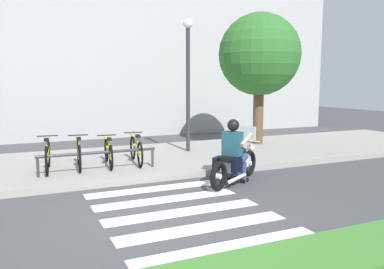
{
  "coord_description": "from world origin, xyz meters",
  "views": [
    {
      "loc": [
        -2.01,
        -5.96,
        2.2
      ],
      "look_at": [
        2.01,
        2.93,
        0.91
      ],
      "focal_mm": 36.59,
      "sensor_mm": 36.0,
      "label": 1
    }
  ],
  "objects_px": {
    "rider": "(234,147)",
    "bicycle_2": "(108,152)",
    "tree_near_rack": "(259,55)",
    "street_lamp": "(188,74)",
    "bicycle_0": "(48,156)",
    "bicycle_3": "(136,150)",
    "bike_rack": "(98,154)",
    "bicycle_1": "(79,154)",
    "motorcycle": "(235,163)"
  },
  "relations": [
    {
      "from": "rider",
      "to": "bicycle_1",
      "type": "relative_size",
      "value": 0.89
    },
    {
      "from": "rider",
      "to": "bike_rack",
      "type": "relative_size",
      "value": 0.52
    },
    {
      "from": "bicycle_2",
      "to": "bike_rack",
      "type": "relative_size",
      "value": 0.62
    },
    {
      "from": "bicycle_1",
      "to": "bike_rack",
      "type": "height_order",
      "value": "bicycle_1"
    },
    {
      "from": "motorcycle",
      "to": "bicycle_0",
      "type": "bearing_deg",
      "value": 149.0
    },
    {
      "from": "bike_rack",
      "to": "tree_near_rack",
      "type": "bearing_deg",
      "value": 19.79
    },
    {
      "from": "street_lamp",
      "to": "tree_near_rack",
      "type": "distance_m",
      "value": 2.87
    },
    {
      "from": "bicycle_1",
      "to": "bicycle_2",
      "type": "height_order",
      "value": "bicycle_1"
    },
    {
      "from": "bicycle_3",
      "to": "street_lamp",
      "type": "bearing_deg",
      "value": 30.02
    },
    {
      "from": "rider",
      "to": "bicycle_1",
      "type": "height_order",
      "value": "rider"
    },
    {
      "from": "rider",
      "to": "tree_near_rack",
      "type": "height_order",
      "value": "tree_near_rack"
    },
    {
      "from": "motorcycle",
      "to": "bicycle_2",
      "type": "xyz_separation_m",
      "value": [
        -2.31,
        2.24,
        0.04
      ]
    },
    {
      "from": "bike_rack",
      "to": "tree_near_rack",
      "type": "xyz_separation_m",
      "value": [
        5.78,
        2.08,
        2.55
      ]
    },
    {
      "from": "bicycle_1",
      "to": "bicycle_3",
      "type": "distance_m",
      "value": 1.42
    },
    {
      "from": "motorcycle",
      "to": "bicycle_0",
      "type": "relative_size",
      "value": 1.12
    },
    {
      "from": "bicycle_2",
      "to": "motorcycle",
      "type": "bearing_deg",
      "value": -44.13
    },
    {
      "from": "bicycle_0",
      "to": "tree_near_rack",
      "type": "distance_m",
      "value": 7.47
    },
    {
      "from": "bicycle_0",
      "to": "bicycle_1",
      "type": "relative_size",
      "value": 1.04
    },
    {
      "from": "bicycle_1",
      "to": "street_lamp",
      "type": "relative_size",
      "value": 0.39
    },
    {
      "from": "motorcycle",
      "to": "rider",
      "type": "xyz_separation_m",
      "value": [
        -0.07,
        -0.04,
        0.36
      ]
    },
    {
      "from": "bicycle_0",
      "to": "bicycle_3",
      "type": "distance_m",
      "value": 2.13
    },
    {
      "from": "rider",
      "to": "street_lamp",
      "type": "distance_m",
      "value": 3.81
    },
    {
      "from": "bicycle_0",
      "to": "motorcycle",
      "type": "bearing_deg",
      "value": -31.0
    },
    {
      "from": "motorcycle",
      "to": "street_lamp",
      "type": "bearing_deg",
      "value": 84.2
    },
    {
      "from": "motorcycle",
      "to": "street_lamp",
      "type": "relative_size",
      "value": 0.46
    },
    {
      "from": "street_lamp",
      "to": "bicycle_2",
      "type": "bearing_deg",
      "value": -157.06
    },
    {
      "from": "bicycle_0",
      "to": "bicycle_2",
      "type": "bearing_deg",
      "value": 0.06
    },
    {
      "from": "rider",
      "to": "tree_near_rack",
      "type": "xyz_separation_m",
      "value": [
        3.18,
        3.81,
        2.29
      ]
    },
    {
      "from": "motorcycle",
      "to": "bicycle_1",
      "type": "height_order",
      "value": "motorcycle"
    },
    {
      "from": "bicycle_2",
      "to": "bicycle_3",
      "type": "distance_m",
      "value": 0.71
    },
    {
      "from": "bicycle_1",
      "to": "street_lamp",
      "type": "distance_m",
      "value": 4.05
    },
    {
      "from": "bicycle_2",
      "to": "bicycle_3",
      "type": "xyz_separation_m",
      "value": [
        0.71,
        -0.0,
        0.01
      ]
    },
    {
      "from": "bike_rack",
      "to": "rider",
      "type": "bearing_deg",
      "value": -33.62
    },
    {
      "from": "bicycle_2",
      "to": "bike_rack",
      "type": "xyz_separation_m",
      "value": [
        -0.36,
        -0.56,
        0.07
      ]
    },
    {
      "from": "bicycle_1",
      "to": "motorcycle",
      "type": "bearing_deg",
      "value": -36.57
    },
    {
      "from": "rider",
      "to": "street_lamp",
      "type": "bearing_deg",
      "value": 83.15
    },
    {
      "from": "rider",
      "to": "bicycle_2",
      "type": "height_order",
      "value": "rider"
    },
    {
      "from": "bicycle_2",
      "to": "street_lamp",
      "type": "relative_size",
      "value": 0.42
    },
    {
      "from": "motorcycle",
      "to": "bike_rack",
      "type": "bearing_deg",
      "value": 147.67
    },
    {
      "from": "bicycle_0",
      "to": "bicycle_2",
      "type": "xyz_separation_m",
      "value": [
        1.42,
        0.0,
        -0.02
      ]
    },
    {
      "from": "bicycle_0",
      "to": "rider",
      "type": "bearing_deg",
      "value": -31.92
    },
    {
      "from": "rider",
      "to": "tree_near_rack",
      "type": "distance_m",
      "value": 5.46
    },
    {
      "from": "bicycle_1",
      "to": "bike_rack",
      "type": "distance_m",
      "value": 0.66
    },
    {
      "from": "rider",
      "to": "bicycle_0",
      "type": "height_order",
      "value": "rider"
    },
    {
      "from": "bicycle_1",
      "to": "bike_rack",
      "type": "relative_size",
      "value": 0.58
    },
    {
      "from": "bike_rack",
      "to": "street_lamp",
      "type": "distance_m",
      "value": 3.94
    },
    {
      "from": "tree_near_rack",
      "to": "street_lamp",
      "type": "bearing_deg",
      "value": -171.77
    },
    {
      "from": "bicycle_3",
      "to": "bicycle_1",
      "type": "bearing_deg",
      "value": -179.97
    },
    {
      "from": "bicycle_2",
      "to": "bike_rack",
      "type": "bearing_deg",
      "value": -122.63
    },
    {
      "from": "rider",
      "to": "street_lamp",
      "type": "relative_size",
      "value": 0.35
    }
  ]
}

